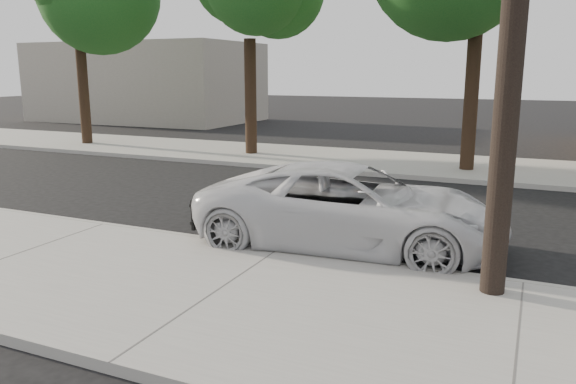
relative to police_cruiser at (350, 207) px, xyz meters
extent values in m
plane|color=black|center=(-0.97, 1.13, -0.78)|extent=(120.00, 120.00, 0.00)
cube|color=gray|center=(-0.97, -3.17, -0.70)|extent=(90.00, 4.40, 0.15)
cube|color=gray|center=(-0.97, 9.63, -0.70)|extent=(90.00, 5.00, 0.15)
cube|color=#9E9B93|center=(-0.97, -0.97, -0.70)|extent=(90.00, 0.12, 0.16)
cube|color=gray|center=(-20.97, 21.13, 1.72)|extent=(14.00, 8.00, 5.00)
cylinder|color=black|center=(-14.97, 9.13, 1.62)|extent=(0.44, 0.44, 4.50)
cylinder|color=black|center=(-6.97, 9.33, 1.50)|extent=(0.44, 0.44, 4.25)
cylinder|color=black|center=(1.03, 8.93, 1.75)|extent=(0.44, 0.44, 4.75)
imported|color=silver|center=(0.00, 0.00, 0.00)|extent=(5.77, 3.01, 1.55)
camera|label=1|loc=(3.04, -9.62, 2.44)|focal=35.00mm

